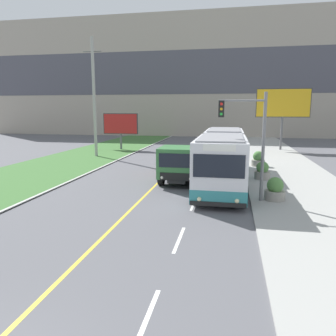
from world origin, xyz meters
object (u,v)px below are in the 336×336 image
(planter_round_near, at_px, (275,190))
(planter_round_second, at_px, (262,171))
(utility_pole_far, at_px, (94,98))
(city_bus, at_px, (223,157))
(planter_round_third, at_px, (258,159))
(dump_truck, at_px, (182,163))
(billboard_small, at_px, (121,125))
(billboard_large, at_px, (283,105))
(traffic_light_mast, at_px, (249,133))

(planter_round_near, distance_m, planter_round_second, 5.09)
(planter_round_second, bearing_deg, utility_pole_far, 151.01)
(city_bus, height_order, utility_pole_far, utility_pole_far)
(planter_round_second, bearing_deg, planter_round_third, 88.67)
(dump_truck, relative_size, billboard_small, 1.62)
(planter_round_near, bearing_deg, dump_truck, 145.90)
(dump_truck, xyz_separation_m, billboard_large, (8.54, 18.36, 3.89))
(city_bus, xyz_separation_m, billboard_large, (6.01, 18.02, 3.48))
(billboard_large, bearing_deg, traffic_light_mast, -101.84)
(dump_truck, height_order, billboard_large, billboard_large)
(billboard_small, bearing_deg, dump_truck, -59.00)
(planter_round_second, bearing_deg, traffic_light_mast, -102.71)
(city_bus, xyz_separation_m, planter_round_near, (2.74, -3.91, -1.03))
(city_bus, distance_m, billboard_small, 19.59)
(dump_truck, xyz_separation_m, planter_round_second, (5.09, 1.52, -0.61))
(dump_truck, bearing_deg, billboard_small, 121.00)
(traffic_light_mast, bearing_deg, planter_round_second, 77.29)
(planter_round_near, relative_size, planter_round_third, 0.96)
(planter_round_near, bearing_deg, planter_round_third, 90.32)
(dump_truck, relative_size, planter_round_second, 5.73)
(billboard_small, bearing_deg, planter_round_second, -44.37)
(traffic_light_mast, distance_m, billboard_large, 22.75)
(planter_round_second, height_order, planter_round_third, planter_round_third)
(billboard_large, distance_m, planter_round_second, 17.77)
(city_bus, distance_m, planter_round_third, 6.88)
(utility_pole_far, bearing_deg, planter_round_third, -12.19)
(city_bus, relative_size, planter_round_near, 10.92)
(city_bus, relative_size, traffic_light_mast, 2.35)
(billboard_large, height_order, planter_round_third, billboard_large)
(planter_round_third, bearing_deg, traffic_light_mast, -97.24)
(utility_pole_far, distance_m, planter_round_near, 20.99)
(dump_truck, xyz_separation_m, traffic_light_mast, (3.88, -3.84, 2.25))
(planter_round_third, bearing_deg, city_bus, -113.17)
(traffic_light_mast, xyz_separation_m, planter_round_near, (1.38, 0.28, -2.86))
(billboard_large, bearing_deg, billboard_small, -171.81)
(traffic_light_mast, distance_m, planter_round_second, 6.20)
(utility_pole_far, bearing_deg, traffic_light_mast, -44.65)
(billboard_large, relative_size, planter_round_second, 5.88)
(billboard_small, distance_m, planter_round_second, 20.50)
(utility_pole_far, relative_size, planter_round_third, 9.33)
(dump_truck, xyz_separation_m, utility_pole_far, (-10.02, 9.89, 4.49))
(utility_pole_far, bearing_deg, city_bus, -37.26)
(utility_pole_far, relative_size, billboard_large, 1.65)
(billboard_small, height_order, planter_round_second, billboard_small)
(dump_truck, distance_m, billboard_large, 20.62)
(utility_pole_far, distance_m, billboard_large, 20.41)
(billboard_small, bearing_deg, planter_round_near, -52.68)
(traffic_light_mast, xyz_separation_m, billboard_large, (4.65, 22.21, 1.64))
(planter_round_third, bearing_deg, billboard_large, 74.21)
(city_bus, xyz_separation_m, dump_truck, (-2.53, -0.34, -0.42))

